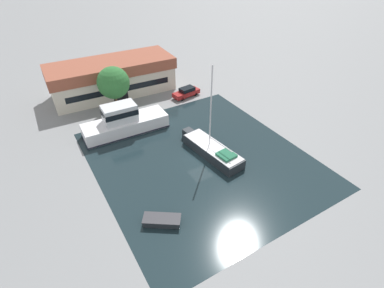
{
  "coord_description": "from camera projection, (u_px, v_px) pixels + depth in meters",
  "views": [
    {
      "loc": [
        -15.9,
        -24.52,
        23.16
      ],
      "look_at": [
        0.0,
        2.05,
        1.0
      ],
      "focal_mm": 28.0,
      "sensor_mm": 36.0,
      "label": 1
    }
  ],
  "objects": [
    {
      "name": "quay_tree_near_building",
      "position": [
        113.0,
        83.0,
        44.2
      ],
      "size": [
        4.79,
        4.79,
        7.21
      ],
      "color": "brown",
      "rests_on": "ground"
    },
    {
      "name": "motor_cruiser",
      "position": [
        124.0,
        122.0,
        41.35
      ],
      "size": [
        11.83,
        4.06,
        4.27
      ],
      "rotation": [
        0.0,
        0.0,
        1.54
      ],
      "color": "white",
      "rests_on": "water_canal"
    },
    {
      "name": "warehouse_building",
      "position": [
        112.0,
        77.0,
        50.72
      ],
      "size": [
        20.9,
        8.7,
        5.67
      ],
      "rotation": [
        0.0,
        0.0,
        -0.04
      ],
      "color": "beige",
      "rests_on": "ground"
    },
    {
      "name": "ground_plane",
      "position": [
        200.0,
        159.0,
        37.23
      ],
      "size": [
        440.0,
        440.0,
        0.0
      ],
      "primitive_type": "plane",
      "color": "gray"
    },
    {
      "name": "sailboat_moored",
      "position": [
        212.0,
        150.0,
        37.54
      ],
      "size": [
        3.73,
        10.19,
        11.63
      ],
      "rotation": [
        0.0,
        0.0,
        0.13
      ],
      "color": "#23282D",
      "rests_on": "water_canal"
    },
    {
      "name": "parked_car",
      "position": [
        186.0,
        92.0,
        50.7
      ],
      "size": [
        4.97,
        2.42,
        1.6
      ],
      "rotation": [
        0.0,
        0.0,
        1.72
      ],
      "color": "maroon",
      "rests_on": "ground"
    },
    {
      "name": "water_canal",
      "position": [
        200.0,
        159.0,
        37.23
      ],
      "size": [
        24.54,
        27.32,
        0.01
      ],
      "primitive_type": "cube",
      "color": "#19282D",
      "rests_on": "ground"
    },
    {
      "name": "small_dinghy",
      "position": [
        162.0,
        220.0,
        28.86
      ],
      "size": [
        3.84,
        3.28,
        0.71
      ],
      "rotation": [
        0.0,
        0.0,
        4.11
      ],
      "color": "#23282D",
      "rests_on": "water_canal"
    }
  ]
}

